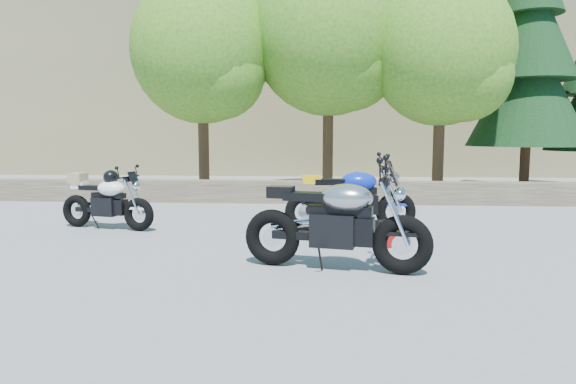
% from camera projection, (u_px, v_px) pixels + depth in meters
% --- Properties ---
extents(ground, '(90.00, 90.00, 0.00)m').
position_uv_depth(ground, '(267.00, 260.00, 6.47)').
color(ground, gray).
rests_on(ground, ground).
extents(stone_wall, '(22.00, 0.55, 0.50)m').
position_uv_depth(stone_wall, '(293.00, 192.00, 11.90)').
color(stone_wall, brown).
rests_on(stone_wall, ground).
extents(hillside, '(80.00, 30.00, 15.00)m').
position_uv_depth(hillside, '(361.00, 43.00, 33.18)').
color(hillside, olive).
rests_on(hillside, ground).
extents(tree_decid_left, '(3.67, 3.67, 5.62)m').
position_uv_depth(tree_decid_left, '(205.00, 55.00, 13.31)').
color(tree_decid_left, '#382314').
rests_on(tree_decid_left, ground).
extents(tree_decid_mid, '(4.08, 4.08, 6.24)m').
position_uv_depth(tree_decid_mid, '(333.00, 40.00, 13.43)').
color(tree_decid_mid, '#382314').
rests_on(tree_decid_mid, ground).
extents(tree_decid_right, '(3.54, 3.54, 5.41)m').
position_uv_depth(tree_decid_right, '(446.00, 56.00, 12.69)').
color(tree_decid_right, '#382314').
rests_on(tree_decid_right, ground).
extents(conifer_near, '(3.17, 3.17, 7.06)m').
position_uv_depth(conifer_near, '(530.00, 56.00, 13.75)').
color(conifer_near, '#382314').
rests_on(conifer_near, ground).
extents(silver_bike, '(2.20, 0.77, 1.11)m').
position_uv_depth(silver_bike, '(337.00, 224.00, 5.94)').
color(silver_bike, black).
rests_on(silver_bike, ground).
extents(white_bike, '(1.76, 0.67, 0.99)m').
position_uv_depth(white_bike, '(106.00, 200.00, 8.54)').
color(white_bike, black).
rests_on(white_bike, ground).
extents(blue_bike, '(2.13, 0.67, 1.07)m').
position_uv_depth(blue_bike, '(352.00, 200.00, 8.25)').
color(blue_bike, black).
rests_on(blue_bike, ground).
extents(backpack, '(0.33, 0.31, 0.37)m').
position_uv_depth(backpack, '(385.00, 234.00, 7.22)').
color(backpack, black).
rests_on(backpack, ground).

